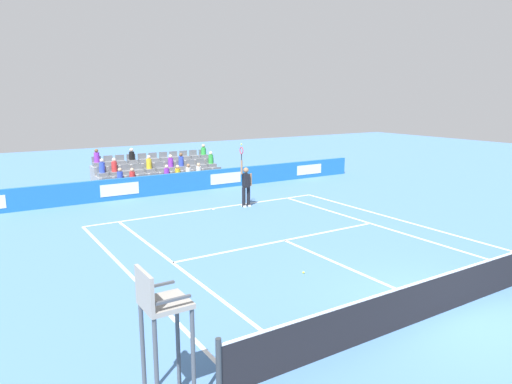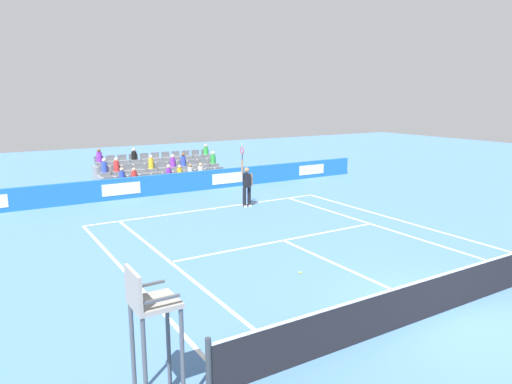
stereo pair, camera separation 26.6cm
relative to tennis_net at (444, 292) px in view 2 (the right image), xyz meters
The scene contains 15 objects.
ground_plane 0.49m from the tennis_net, ahead, with size 80.00×80.00×0.00m, color #4C7AB2.
line_baseline 11.90m from the tennis_net, 90.00° to the right, with size 10.97×0.10×0.01m, color white.
line_service 6.42m from the tennis_net, 90.00° to the right, with size 8.23×0.10×0.01m, color white.
line_centre_service 3.24m from the tennis_net, 90.00° to the right, with size 0.10×6.40×0.01m, color white.
line_singles_sideline_left 7.25m from the tennis_net, 55.31° to the right, with size 0.10×11.89×0.01m, color white.
line_singles_sideline_right 7.25m from the tennis_net, 124.69° to the right, with size 0.10×11.89×0.01m, color white.
line_doubles_sideline_left 8.10m from the tennis_net, 47.30° to the right, with size 0.10×11.89×0.01m, color white.
line_doubles_sideline_right 8.10m from the tennis_net, 132.70° to the right, with size 0.10×11.89×0.01m, color white.
line_centre_mark 11.80m from the tennis_net, 90.00° to the right, with size 0.10×0.20×0.01m, color white.
sponsor_barrier 15.95m from the tennis_net, 90.00° to the right, with size 23.05×0.22×1.02m.
tennis_net is the anchor object (origin of this frame).
tennis_player 11.51m from the tennis_net, 97.37° to the right, with size 0.53×0.37×2.85m.
umpire_chair 6.84m from the tennis_net, ahead, with size 0.70×0.70×2.34m.
stadium_stand 18.25m from the tennis_net, 89.97° to the right, with size 6.82×2.85×2.18m.
loose_tennis_ball 3.89m from the tennis_net, 69.49° to the right, with size 0.07×0.07×0.07m, color #D1E533.
Camera 2 is at (8.87, 6.26, 4.87)m, focal length 32.84 mm.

